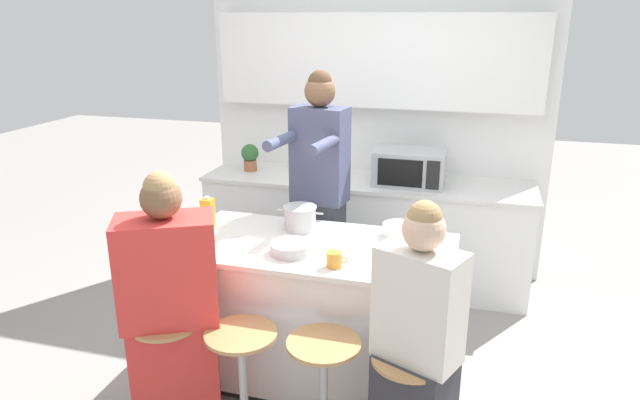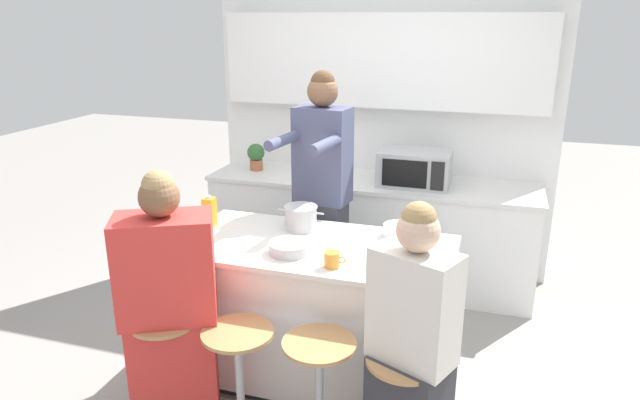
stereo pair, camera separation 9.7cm
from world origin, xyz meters
name	(u,v)px [view 2 (the right image)]	position (x,y,z in m)	size (l,w,h in m)	color
ground_plane	(316,375)	(0.00, 0.00, 0.00)	(16.00, 16.00, 0.00)	gray
wall_back	(382,95)	(0.00, 1.81, 1.54)	(2.90, 0.22, 2.70)	white
back_counter	(370,230)	(0.00, 1.48, 0.44)	(2.70, 0.68, 0.89)	white
kitchen_island	(316,312)	(0.00, 0.00, 0.45)	(1.61, 0.81, 0.90)	black
bar_stool_leftmost	(168,366)	(-0.64, -0.64, 0.35)	(0.38, 0.38, 0.65)	tan
bar_stool_center_left	(240,380)	(-0.21, -0.64, 0.35)	(0.38, 0.38, 0.65)	tan
bar_stool_center_right	(319,392)	(0.21, -0.61, 0.35)	(0.38, 0.38, 0.65)	tan
person_cooking	(322,203)	(-0.16, 0.64, 0.93)	(0.44, 0.62, 1.84)	#383842
person_wrapped_blanket	(169,310)	(-0.62, -0.62, 0.69)	(0.57, 0.48, 1.46)	red
person_seated_near	(411,357)	(0.67, -0.62, 0.66)	(0.44, 0.38, 1.42)	#333338
cooking_pot	(301,218)	(-0.16, 0.21, 0.98)	(0.30, 0.21, 0.15)	#B7BABC
fruit_bowl	(399,231)	(0.44, 0.28, 0.93)	(0.20, 0.20, 0.07)	white
mixing_bowl_steel	(290,248)	(-0.10, -0.16, 0.93)	(0.23, 0.23, 0.06)	#B7BABC
coffee_cup_near	(332,260)	(0.18, -0.27, 0.94)	(0.12, 0.08, 0.09)	orange
banana_bunch	(434,252)	(0.68, 0.04, 0.92)	(0.14, 0.10, 0.05)	yellow
juice_carton	(210,212)	(-0.74, 0.09, 0.99)	(0.07, 0.07, 0.20)	gold
microwave	(415,168)	(0.36, 1.44, 1.03)	(0.55, 0.39, 0.28)	#B2B5B7
potted_plant	(256,156)	(-1.03, 1.48, 1.02)	(0.15, 0.15, 0.23)	#A86042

